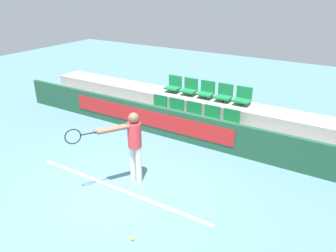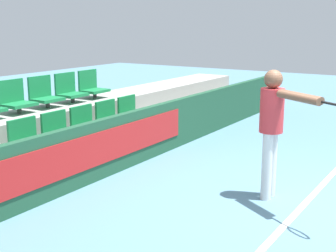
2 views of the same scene
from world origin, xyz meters
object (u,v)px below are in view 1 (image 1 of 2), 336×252
at_px(stadium_chair_2, 192,112).
at_px(tennis_player, 131,141).
at_px(stadium_chair_0, 159,105).
at_px(stadium_chair_9, 243,97).
at_px(tennis_ball, 132,239).
at_px(stadium_chair_1, 175,109).
at_px(stadium_chair_8, 224,94).
at_px(stadium_chair_4, 230,121).
at_px(stadium_chair_3, 211,116).
at_px(stadium_chair_7, 206,91).
at_px(stadium_chair_5, 174,85).
at_px(stadium_chair_6, 190,88).

height_order(stadium_chair_2, tennis_player, tennis_player).
bearing_deg(stadium_chair_2, stadium_chair_0, 180.00).
distance_m(stadium_chair_9, tennis_ball, 5.52).
xyz_separation_m(stadium_chair_1, stadium_chair_2, (0.59, 0.00, 0.00)).
xyz_separation_m(stadium_chair_8, tennis_player, (-0.48, -3.95, -0.02)).
distance_m(stadium_chair_8, tennis_player, 3.98).
height_order(stadium_chair_4, stadium_chair_9, stadium_chair_9).
relative_size(stadium_chair_1, stadium_chair_2, 1.00).
distance_m(stadium_chair_0, stadium_chair_4, 2.34).
bearing_deg(stadium_chair_3, stadium_chair_9, 57.20).
bearing_deg(stadium_chair_1, stadium_chair_0, 180.00).
xyz_separation_m(tennis_player, tennis_ball, (1.10, -1.48, -0.98)).
relative_size(stadium_chair_1, stadium_chair_7, 1.00).
bearing_deg(stadium_chair_9, stadium_chair_4, -90.00).
height_order(stadium_chair_4, stadium_chair_5, stadium_chair_5).
bearing_deg(stadium_chair_4, stadium_chair_5, 158.80).
relative_size(stadium_chair_6, tennis_player, 0.31).
bearing_deg(stadium_chair_1, stadium_chair_8, 37.81).
bearing_deg(stadium_chair_3, stadium_chair_0, 180.00).
xyz_separation_m(stadium_chair_5, stadium_chair_7, (1.17, 0.00, 0.00)).
bearing_deg(stadium_chair_8, stadium_chair_9, 0.00).
distance_m(stadium_chair_0, tennis_player, 3.32).
height_order(stadium_chair_1, stadium_chair_4, same).
height_order(stadium_chair_0, stadium_chair_2, same).
bearing_deg(stadium_chair_0, stadium_chair_2, 0.00).
distance_m(stadium_chair_5, stadium_chair_9, 2.34).
bearing_deg(tennis_player, tennis_ball, -21.76).
relative_size(stadium_chair_2, stadium_chair_5, 1.00).
xyz_separation_m(stadium_chair_5, stadium_chair_8, (1.76, 0.00, 0.00)).
bearing_deg(stadium_chair_6, stadium_chair_5, 180.00).
bearing_deg(stadium_chair_5, stadium_chair_7, 0.00).
height_order(stadium_chair_9, tennis_player, tennis_player).
distance_m(stadium_chair_6, stadium_chair_7, 0.59).
bearing_deg(tennis_ball, stadium_chair_1, 111.68).
height_order(stadium_chair_0, stadium_chair_7, stadium_chair_7).
bearing_deg(stadium_chair_3, tennis_ball, -82.12).
height_order(stadium_chair_6, tennis_ball, stadium_chair_6).
distance_m(stadium_chair_1, stadium_chair_9, 2.02).
bearing_deg(stadium_chair_6, stadium_chair_3, -37.81).
xyz_separation_m(stadium_chair_4, tennis_ball, (0.04, -4.52, -0.60)).
xyz_separation_m(stadium_chair_5, stadium_chair_6, (0.59, 0.00, 0.00)).
relative_size(stadium_chair_0, tennis_ball, 7.85).
height_order(stadium_chair_1, tennis_ball, stadium_chair_1).
height_order(tennis_player, tennis_ball, tennis_player).
xyz_separation_m(stadium_chair_9, tennis_player, (-1.06, -3.95, -0.02)).
distance_m(stadium_chair_4, stadium_chair_7, 1.54).
height_order(stadium_chair_3, tennis_ball, stadium_chair_3).
xyz_separation_m(stadium_chair_2, stadium_chair_8, (0.59, 0.91, 0.41)).
distance_m(stadium_chair_2, tennis_ball, 4.72).
distance_m(stadium_chair_1, stadium_chair_6, 1.00).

